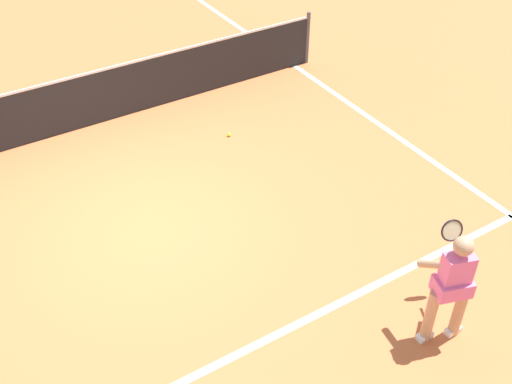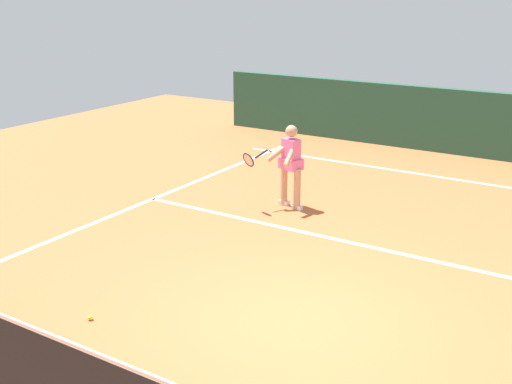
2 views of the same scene
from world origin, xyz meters
name	(u,v)px [view 2 (image 2 of 2)]	position (x,y,z in m)	size (l,w,h in m)	color
ground_plane	(297,321)	(0.00, 0.00, 0.00)	(24.89, 24.89, 0.00)	#C66638
court_back_wall	(486,125)	(0.00, -9.27, 0.79)	(14.23, 0.24, 1.58)	#23513D
baseline_marking	(457,180)	(0.00, -7.07, 0.00)	(10.23, 0.10, 0.01)	white
service_line_marking	(378,249)	(0.00, -2.66, 0.00)	(9.23, 0.10, 0.01)	white
sideline_right_marking	(43,244)	(4.62, 0.00, 0.00)	(0.10, 17.14, 0.01)	white
tennis_player	(289,163)	(2.16, -3.64, 0.85)	(0.98, 0.87, 1.55)	tan
tennis_ball_near	(90,318)	(2.17, 1.34, 0.03)	(0.07, 0.07, 0.07)	#D1E533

